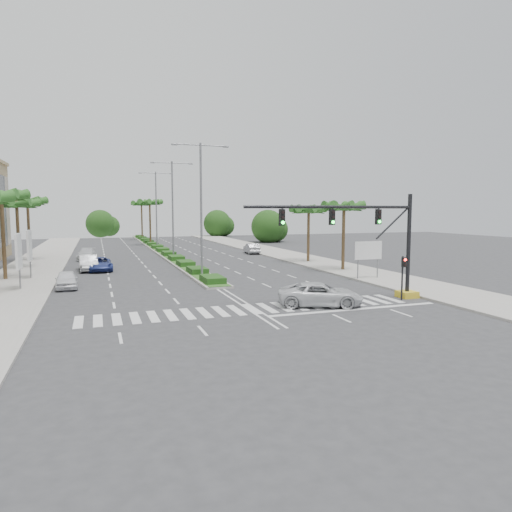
{
  "coord_description": "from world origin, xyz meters",
  "views": [
    {
      "loc": [
        -8.92,
        -26.22,
        6.09
      ],
      "look_at": [
        1.25,
        2.77,
        3.0
      ],
      "focal_mm": 32.0,
      "sensor_mm": 36.0,
      "label": 1
    }
  ],
  "objects_px": {
    "car_parked_a": "(67,280)",
    "car_crossing": "(320,294)",
    "car_parked_b": "(88,263)",
    "car_parked_c": "(100,264)",
    "car_parked_d": "(87,254)",
    "car_right": "(252,248)"
  },
  "relations": [
    {
      "from": "car_parked_a",
      "to": "car_crossing",
      "type": "bearing_deg",
      "value": -41.08
    },
    {
      "from": "car_parked_b",
      "to": "car_parked_c",
      "type": "bearing_deg",
      "value": -29.21
    },
    {
      "from": "car_parked_a",
      "to": "car_crossing",
      "type": "height_order",
      "value": "car_crossing"
    },
    {
      "from": "car_parked_c",
      "to": "car_crossing",
      "type": "relative_size",
      "value": 0.91
    },
    {
      "from": "car_parked_a",
      "to": "car_parked_d",
      "type": "bearing_deg",
      "value": 84.51
    },
    {
      "from": "car_parked_d",
      "to": "car_right",
      "type": "bearing_deg",
      "value": 8.25
    },
    {
      "from": "car_parked_b",
      "to": "car_crossing",
      "type": "distance_m",
      "value": 27.09
    },
    {
      "from": "car_parked_b",
      "to": "car_crossing",
      "type": "bearing_deg",
      "value": -61.57
    },
    {
      "from": "car_parked_d",
      "to": "car_right",
      "type": "distance_m",
      "value": 21.86
    },
    {
      "from": "car_parked_b",
      "to": "car_parked_c",
      "type": "distance_m",
      "value": 1.25
    },
    {
      "from": "car_crossing",
      "to": "car_right",
      "type": "bearing_deg",
      "value": 9.71
    },
    {
      "from": "car_parked_b",
      "to": "car_parked_d",
      "type": "relative_size",
      "value": 1.02
    },
    {
      "from": "car_parked_a",
      "to": "car_parked_b",
      "type": "xyz_separation_m",
      "value": [
        1.46,
        10.55,
        0.12
      ]
    },
    {
      "from": "car_parked_d",
      "to": "car_right",
      "type": "relative_size",
      "value": 1.08
    },
    {
      "from": "car_parked_d",
      "to": "car_crossing",
      "type": "relative_size",
      "value": 0.89
    },
    {
      "from": "car_parked_c",
      "to": "car_crossing",
      "type": "bearing_deg",
      "value": -61.83
    },
    {
      "from": "car_parked_a",
      "to": "car_parked_b",
      "type": "height_order",
      "value": "car_parked_b"
    },
    {
      "from": "car_parked_a",
      "to": "car_parked_b",
      "type": "bearing_deg",
      "value": 79.59
    },
    {
      "from": "car_parked_b",
      "to": "car_crossing",
      "type": "height_order",
      "value": "car_parked_b"
    },
    {
      "from": "car_right",
      "to": "car_parked_b",
      "type": "bearing_deg",
      "value": 34.02
    },
    {
      "from": "car_parked_b",
      "to": "car_right",
      "type": "distance_m",
      "value": 24.54
    },
    {
      "from": "car_parked_a",
      "to": "car_right",
      "type": "distance_m",
      "value": 32.07
    }
  ]
}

